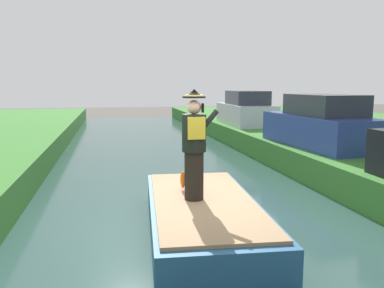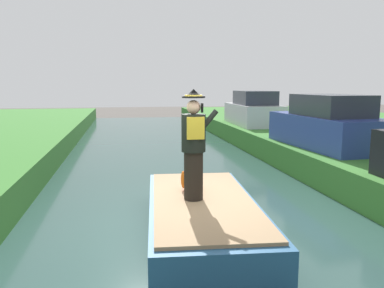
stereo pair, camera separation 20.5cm
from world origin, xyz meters
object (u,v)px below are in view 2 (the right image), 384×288
Objects in this scene: boat at (203,216)px; parked_car_blue at (327,125)px; parked_car_silver at (253,110)px; parrot_plush at (191,177)px; person_pirate at (194,145)px.

parked_car_blue is (4.48, 4.04, 1.08)m from boat.
boat is 1.07× the size of parked_car_silver.
parked_car_blue is 1.01× the size of parked_car_silver.
person_pirate is at bearing -94.92° from parrot_plush.
person_pirate reaches higher than parked_car_silver.
parked_car_blue is at bearing -90.00° from parked_car_silver.
parked_car_blue is (4.63, 4.03, -0.16)m from person_pirate.
parrot_plush is 0.14× the size of parked_car_silver.
parked_car_silver is (4.48, 10.50, 1.08)m from boat.
person_pirate is 11.47m from parked_car_silver.
person_pirate is 6.14m from parked_car_blue.
boat is 6.13m from parked_car_blue.
boat is 11.47m from parked_car_silver.
boat is 1.24m from person_pirate.
parrot_plush is at bearing 99.75° from boat.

